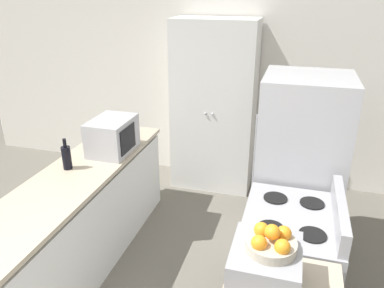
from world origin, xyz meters
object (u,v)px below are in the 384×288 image
at_px(refrigerator, 299,172).
at_px(wine_bottle, 67,157).
at_px(toaster_oven, 264,269).
at_px(fruit_bowl, 271,242).
at_px(stove, 286,267).
at_px(pantry_cabinet, 214,107).
at_px(microwave, 113,136).

height_order(refrigerator, wine_bottle, refrigerator).
relative_size(toaster_oven, fruit_bowl, 1.54).
bearing_deg(stove, fruit_bowl, -98.17).
xyz_separation_m(pantry_cabinet, microwave, (-0.67, -1.26, 0.04)).
height_order(microwave, wine_bottle, microwave).
distance_m(pantry_cabinet, toaster_oven, 2.75).
distance_m(pantry_cabinet, stove, 2.20).
distance_m(refrigerator, microwave, 1.70).
distance_m(stove, wine_bottle, 1.95).
distance_m(toaster_oven, fruit_bowl, 0.17).
relative_size(stove, microwave, 2.21).
bearing_deg(pantry_cabinet, wine_bottle, -117.54).
bearing_deg(refrigerator, pantry_cabinet, 132.10).
height_order(microwave, toaster_oven, microwave).
distance_m(microwave, wine_bottle, 0.48).
bearing_deg(stove, microwave, 158.93).
relative_size(refrigerator, fruit_bowl, 6.74).
distance_m(wine_bottle, toaster_oven, 1.96).
distance_m(pantry_cabinet, wine_bottle, 1.90).
relative_size(pantry_cabinet, refrigerator, 1.20).
distance_m(stove, refrigerator, 0.87).
xyz_separation_m(microwave, toaster_oven, (1.53, -1.35, -0.04)).
height_order(pantry_cabinet, refrigerator, pantry_cabinet).
bearing_deg(wine_bottle, microwave, 64.18).
bearing_deg(pantry_cabinet, microwave, -118.12).
bearing_deg(toaster_oven, stove, 80.28).
relative_size(stove, wine_bottle, 3.84).
bearing_deg(refrigerator, stove, -92.09).
height_order(wine_bottle, toaster_oven, wine_bottle).
height_order(refrigerator, toaster_oven, refrigerator).
height_order(stove, microwave, microwave).
bearing_deg(refrigerator, microwave, -175.13).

